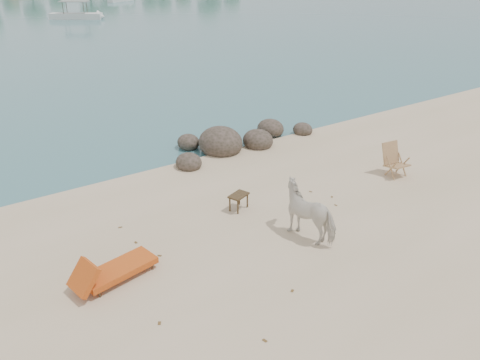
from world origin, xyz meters
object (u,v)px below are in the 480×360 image
at_px(cow, 311,212).
at_px(boulders, 234,141).
at_px(lounge_chair, 119,267).
at_px(side_table, 239,203).
at_px(deck_chair, 398,162).

bearing_deg(cow, boulders, -122.30).
height_order(boulders, lounge_chair, boulders).
bearing_deg(boulders, side_table, -121.79).
distance_m(boulders, lounge_chair, 8.27).
relative_size(boulders, lounge_chair, 3.01).
relative_size(boulders, deck_chair, 5.87).
xyz_separation_m(cow, side_table, (-0.76, 2.12, -0.46)).
distance_m(cow, deck_chair, 4.83).
bearing_deg(lounge_chair, cow, -24.00).
height_order(boulders, side_table, boulders).
distance_m(side_table, lounge_chair, 4.05).
height_order(lounge_chair, deck_chair, deck_chair).
bearing_deg(side_table, cow, -90.79).
bearing_deg(lounge_chair, deck_chair, -11.03).
xyz_separation_m(cow, lounge_chair, (-4.67, 1.03, -0.38)).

